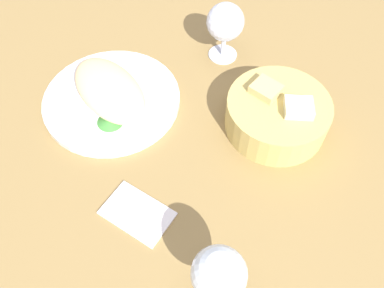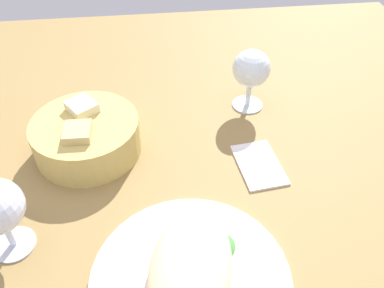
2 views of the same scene
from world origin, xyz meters
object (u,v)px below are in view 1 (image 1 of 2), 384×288
Objects in this scene: plate at (112,100)px; bread_basket at (277,114)px; wine_glass_near at (219,275)px; wine_glass_far at (225,24)px; folded_napkin at (137,213)px.

bread_basket is (27.64, 15.02, 2.70)cm from plate.
bread_basket is 1.50× the size of wine_glass_near.
wine_glass_far is at bearing 153.67° from bread_basket.
folded_napkin is (-7.42, -29.21, -3.00)cm from bread_basket.
wine_glass_near is (37.36, -15.98, 7.46)cm from plate.
bread_basket reaches higher than folded_napkin.
plate is 2.40× the size of folded_napkin.
plate is 24.70cm from folded_napkin.
wine_glass_near is (9.72, -31.01, 4.76)cm from bread_basket.
wine_glass_near reaches higher than folded_napkin.
wine_glass_near and wine_glass_far have the same top height.
wine_glass_far is at bearing 100.26° from folded_napkin.
wine_glass_far is 1.13× the size of folded_napkin.
plate is at bearing -109.76° from wine_glass_far.
wine_glass_far reaches higher than plate.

